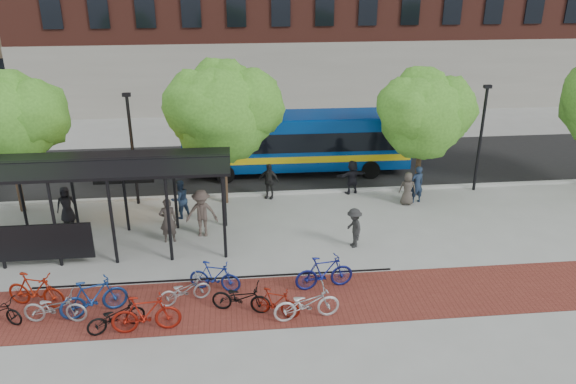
{
  "coord_description": "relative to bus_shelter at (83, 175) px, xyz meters",
  "views": [
    {
      "loc": [
        -2.57,
        -20.57,
        10.42
      ],
      "look_at": [
        -0.41,
        0.43,
        1.6
      ],
      "focal_mm": 35.0,
      "sensor_mm": 36.0,
      "label": 1
    }
  ],
  "objects": [
    {
      "name": "pedestrian_4",
      "position": [
        7.16,
        4.11,
        -2.15
      ],
      "size": [
        1.07,
        0.79,
        1.69
      ],
      "primitive_type": "imported",
      "rotation": [
        0.0,
        0.0,
        5.85
      ],
      "color": "black",
      "rests_on": "ground"
    },
    {
      "name": "bike_5",
      "position": [
        2.78,
        -5.7,
        -2.38
      ],
      "size": [
        2.11,
        0.74,
        1.24
      ],
      "primitive_type": "imported",
      "rotation": [
        0.0,
        0.0,
        1.64
      ],
      "color": "maroon",
      "rests_on": "ground"
    },
    {
      "name": "bike_3",
      "position": [
        1.03,
        -4.64,
        -2.37
      ],
      "size": [
        2.16,
        1.3,
        1.26
      ],
      "primitive_type": "imported",
      "rotation": [
        0.0,
        0.0,
        1.94
      ],
      "color": "navy",
      "rests_on": "ground"
    },
    {
      "name": "bike_4",
      "position": [
        1.84,
        -5.51,
        -2.54
      ],
      "size": [
        1.84,
        1.28,
        0.92
      ],
      "primitive_type": "imported",
      "rotation": [
        0.0,
        0.0,
        2.0
      ],
      "color": "black",
      "rests_on": "ground"
    },
    {
      "name": "lamp_post_right",
      "position": [
        17.13,
        4.08,
        -0.25
      ],
      "size": [
        0.35,
        0.2,
        5.12
      ],
      "color": "black",
      "rests_on": "ground"
    },
    {
      "name": "bike_8",
      "position": [
        5.62,
        -4.94,
        -2.5
      ],
      "size": [
        2.01,
        1.15,
        1.0
      ],
      "primitive_type": "imported",
      "rotation": [
        0.0,
        0.0,
        1.3
      ],
      "color": "black",
      "rests_on": "ground"
    },
    {
      "name": "brick_strip",
      "position": [
        6.13,
        -4.52,
        -3.0
      ],
      "size": [
        24.0,
        3.0,
        0.01
      ],
      "primitive_type": "cube",
      "color": "maroon",
      "rests_on": "ground"
    },
    {
      "name": "pedestrian_1",
      "position": [
        2.91,
        0.12,
        -2.07
      ],
      "size": [
        0.73,
        0.53,
        1.86
      ],
      "primitive_type": "imported",
      "rotation": [
        0.0,
        0.0,
        3.27
      ],
      "color": "#403733",
      "rests_on": "ground"
    },
    {
      "name": "bike_10",
      "position": [
        7.64,
        -5.55,
        -2.45
      ],
      "size": [
        2.18,
        1.01,
        1.11
      ],
      "primitive_type": "imported",
      "rotation": [
        0.0,
        0.0,
        1.7
      ],
      "color": "#BABBBD",
      "rests_on": "ground"
    },
    {
      "name": "tree_a",
      "position": [
        -3.77,
        3.83,
        1.24
      ],
      "size": [
        4.9,
        4.0,
        6.18
      ],
      "color": "#382619",
      "rests_on": "ground"
    },
    {
      "name": "pedestrian_3",
      "position": [
        4.21,
        0.52,
        -2.01
      ],
      "size": [
        1.33,
        0.83,
        1.98
      ],
      "primitive_type": "imported",
      "rotation": [
        0.0,
        0.0,
        -0.08
      ],
      "color": "#4C3F38",
      "rests_on": "ground"
    },
    {
      "name": "bike_6",
      "position": [
        3.81,
        -4.26,
        -2.55
      ],
      "size": [
        1.82,
        1.14,
        0.91
      ],
      "primitive_type": "imported",
      "rotation": [
        0.0,
        0.0,
        1.91
      ],
      "color": "#969698",
      "rests_on": "ground"
    },
    {
      "name": "pedestrian_6",
      "position": [
        13.36,
        2.73,
        -2.23
      ],
      "size": [
        0.85,
        0.65,
        1.54
      ],
      "primitive_type": "imported",
      "rotation": [
        0.0,
        0.0,
        2.91
      ],
      "color": "#453D37",
      "rests_on": "ground"
    },
    {
      "name": "lamp_post_left",
      "position": [
        1.13,
        4.08,
        -0.25
      ],
      "size": [
        0.35,
        0.2,
        5.12
      ],
      "color": "black",
      "rests_on": "ground"
    },
    {
      "name": "bike_9",
      "position": [
        6.67,
        -5.31,
        -2.51
      ],
      "size": [
        1.67,
        1.02,
        0.97
      ],
      "primitive_type": "imported",
      "rotation": [
        0.0,
        0.0,
        1.19
      ],
      "color": "maroon",
      "rests_on": "ground"
    },
    {
      "name": "asphalt_street",
      "position": [
        8.13,
        8.48,
        -2.99
      ],
      "size": [
        160.0,
        8.0,
        0.01
      ],
      "primitive_type": "cube",
      "color": "black",
      "rests_on": "ground"
    },
    {
      "name": "bike_11",
      "position": [
        8.46,
        -3.87,
        -2.39
      ],
      "size": [
        2.09,
        0.85,
        1.22
      ],
      "primitive_type": "imported",
      "rotation": [
        0.0,
        0.0,
        1.71
      ],
      "color": "navy",
      "rests_on": "ground"
    },
    {
      "name": "bike_2",
      "position": [
        -0.08,
        -4.92,
        -2.49
      ],
      "size": [
        2.01,
        0.86,
        1.03
      ],
      "primitive_type": "imported",
      "rotation": [
        0.0,
        0.0,
        1.48
      ],
      "color": "gray",
      "rests_on": "ground"
    },
    {
      "name": "tree_c",
      "position": [
        14.22,
        3.83,
        1.06
      ],
      "size": [
        4.66,
        3.8,
        5.92
      ],
      "color": "#382619",
      "rests_on": "ground"
    },
    {
      "name": "pedestrian_0",
      "position": [
        -1.54,
        2.38,
        -2.2
      ],
      "size": [
        0.87,
        0.65,
        1.61
      ],
      "primitive_type": "imported",
      "rotation": [
        0.0,
        0.0,
        0.19
      ],
      "color": "black",
      "rests_on": "ground"
    },
    {
      "name": "pedestrian_9",
      "position": [
        10.09,
        -1.02,
        -2.2
      ],
      "size": [
        0.76,
        1.12,
        1.6
      ],
      "primitive_type": "imported",
      "rotation": [
        0.0,
        0.0,
        4.88
      ],
      "color": "#262626",
      "rests_on": "ground"
    },
    {
      "name": "bus_shelter",
      "position": [
        0.0,
        0.0,
        0.0
      ],
      "size": [
        10.6,
        3.07,
        3.6
      ],
      "color": "black",
      "rests_on": "ground"
    },
    {
      "name": "bike_rack_rail",
      "position": [
        4.83,
        -3.62,
        -3.0
      ],
      "size": [
        12.0,
        0.05,
        0.95
      ],
      "primitive_type": "cube",
      "color": "black",
      "rests_on": "ground"
    },
    {
      "name": "bike_7",
      "position": [
        4.78,
        -3.64,
        -2.46
      ],
      "size": [
        1.87,
        1.04,
        1.08
      ],
      "primitive_type": "imported",
      "rotation": [
        0.0,
        0.0,
        1.26
      ],
      "color": "navy",
      "rests_on": "ground"
    },
    {
      "name": "pedestrian_2",
      "position": [
        3.21,
        2.35,
        -2.14
      ],
      "size": [
        1.06,
        1.0,
        1.72
      ],
      "primitive_type": "imported",
      "rotation": [
        0.0,
        0.0,
        3.7
      ],
      "color": "#20314C",
      "rests_on": "ground"
    },
    {
      "name": "pedestrian_5",
      "position": [
        11.13,
        4.28,
        -2.18
      ],
      "size": [
        1.59,
        0.86,
        1.64
      ],
      "primitive_type": "imported",
      "rotation": [
        0.0,
        0.0,
        3.4
      ],
      "color": "black",
      "rests_on": "ground"
    },
    {
      "name": "ground",
      "position": [
        8.13,
        0.48,
        -3.0
      ],
      "size": [
        160.0,
        160.0,
        0.0
      ],
      "primitive_type": "plane",
      "color": "#9E9E99",
      "rests_on": "ground"
    },
    {
      "name": "tree_b",
      "position": [
        5.23,
        3.83,
        1.46
      ],
      "size": [
        5.15,
        4.2,
        6.47
      ],
      "color": "#382619",
      "rests_on": "ground"
    },
    {
      "name": "curb",
      "position": [
        8.13,
        4.48,
        -2.94
      ],
      "size": [
        160.0,
        0.25,
        0.12
      ],
      "primitive_type": "cube",
      "color": "#B7B7B2",
      "rests_on": "ground"
    },
    {
      "name": "pedestrian_7",
      "position": [
        13.85,
        2.92,
        -2.12
      ],
      "size": [
        0.73,
        0.57,
        1.76
      ],
      "primitive_type": "imported",
      "rotation": [
        0.0,
        0.0,
        3.4
      ],
      "color": "#1C2A42",
      "rests_on": "ground"
    },
    {
      "name": "bus",
      "position": [
        8.83,
        7.4,
        -1.21
      ],
      "size": [
        11.55,
        2.89,
        3.11
      ],
      "rotation": [
        0.0,
        0.0,
        -0.02
      ],
      "color": "navy",
      "rests_on": "ground"
    },
    {
      "name": "bike_1",
      "position": [
        -0.91,
        -4.01,
        -2.39
      ],
      "size": [
        2.1,
        1.15,
        1.21
      ],
      "primitive_type": "imported",
      "rotation": [
        0.0,
        0.0,
        1.26
      ],
      "color": "maroon",
      "rests_on": "ground"
    }
  ]
}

